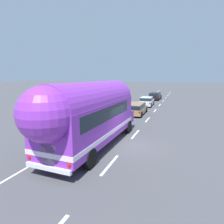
# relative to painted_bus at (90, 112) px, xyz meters

# --- Properties ---
(ground_plane) EXTENTS (300.00, 300.00, 0.00)m
(ground_plane) POSITION_rel_painted_bus_xyz_m (1.89, 1.45, -2.30)
(ground_plane) COLOR #424247
(lane_markings) EXTENTS (3.86, 80.00, 0.01)m
(lane_markings) POSITION_rel_painted_bus_xyz_m (-0.74, 14.69, -2.30)
(lane_markings) COLOR silver
(lane_markings) RESTS_ON ground
(painted_bus) EXTENTS (2.78, 10.91, 4.12)m
(painted_bus) POSITION_rel_painted_bus_xyz_m (0.00, 0.00, 0.00)
(painted_bus) COLOR purple
(painted_bus) RESTS_ON ground
(car_lead) EXTENTS (2.01, 4.73, 1.37)m
(car_lead) POSITION_rel_painted_bus_xyz_m (0.15, 11.59, -1.51)
(car_lead) COLOR olive
(car_lead) RESTS_ON ground
(car_second) EXTENTS (2.05, 4.64, 1.37)m
(car_second) POSITION_rel_painted_bus_xyz_m (0.04, 18.94, -1.56)
(car_second) COLOR silver
(car_second) RESTS_ON ground
(car_third) EXTENTS (2.09, 4.58, 1.37)m
(car_third) POSITION_rel_painted_bus_xyz_m (0.21, 27.26, -1.51)
(car_third) COLOR black
(car_third) RESTS_ON ground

